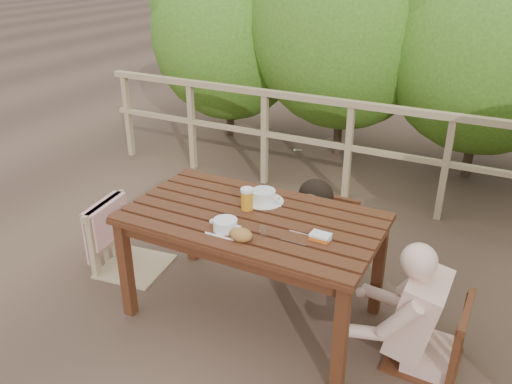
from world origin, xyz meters
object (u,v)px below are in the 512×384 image
at_px(soup_near, 225,226).
at_px(beer_glass, 247,200).
at_px(table, 253,266).
at_px(chair_far, 321,209).
at_px(diner_right, 444,273).
at_px(chair_left, 129,211).
at_px(bread_roll, 241,235).
at_px(woman, 323,196).
at_px(soup_far, 263,197).
at_px(tumbler, 264,233).
at_px(butter_tub, 320,238).
at_px(chair_right, 433,302).

distance_m(soup_near, beer_glass, 0.30).
xyz_separation_m(table, chair_far, (0.18, 0.78, 0.11)).
bearing_deg(beer_glass, diner_right, 0.10).
distance_m(chair_left, bread_roll, 1.25).
bearing_deg(woman, chair_far, 90.30).
xyz_separation_m(table, soup_far, (-0.03, 0.22, 0.42)).
xyz_separation_m(chair_far, beer_glass, (-0.25, -0.72, 0.34)).
distance_m(bread_roll, tumbler, 0.14).
xyz_separation_m(table, butter_tub, (0.49, -0.09, 0.40)).
xyz_separation_m(diner_right, soup_near, (-1.23, -0.30, 0.14)).
bearing_deg(soup_near, diner_right, 13.81).
bearing_deg(table, tumbler, -47.57).
relative_size(woman, soup_near, 4.75).
bearing_deg(beer_glass, soup_far, 75.46).
bearing_deg(butter_tub, soup_near, -162.09).
relative_size(chair_right, tumbler, 12.38).
xyz_separation_m(chair_left, bread_roll, (1.16, -0.36, 0.28)).
height_order(table, soup_far, soup_far).
distance_m(table, chair_left, 1.09).
distance_m(chair_right, butter_tub, 0.75).
xyz_separation_m(soup_near, soup_far, (0.03, 0.46, 0.00)).
height_order(table, woman, woman).
distance_m(chair_far, woman, 0.11).
bearing_deg(butter_tub, bread_roll, -151.35).
height_order(soup_near, bread_roll, soup_near).
bearing_deg(chair_left, diner_right, -97.38).
height_order(table, beer_glass, beer_glass).
bearing_deg(tumbler, soup_far, 116.96).
bearing_deg(chair_far, table, -102.67).
bearing_deg(woman, chair_right, 142.62).
xyz_separation_m(soup_near, tumbler, (0.24, 0.04, -0.01)).
bearing_deg(butter_tub, soup_far, 152.04).
height_order(woman, bread_roll, woman).
xyz_separation_m(chair_far, bread_roll, (-0.10, -1.08, 0.30)).
distance_m(table, diner_right, 1.21).
height_order(chair_far, woman, woman).
relative_size(chair_left, soup_near, 4.06).
xyz_separation_m(chair_right, diner_right, (0.03, 0.00, 0.21)).
relative_size(diner_right, beer_glass, 8.09).
bearing_deg(soup_near, chair_far, 76.89).
bearing_deg(chair_far, woman, 90.30).
height_order(chair_left, woman, woman).
bearing_deg(chair_right, chair_left, -88.53).
height_order(chair_left, beer_glass, chair_left).
distance_m(woman, soup_near, 1.09).
distance_m(woman, soup_far, 0.66).
relative_size(soup_far, tumbler, 3.86).
bearing_deg(beer_glass, table, -40.80).
bearing_deg(chair_left, woman, -66.94).
distance_m(chair_right, bread_roll, 1.17).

